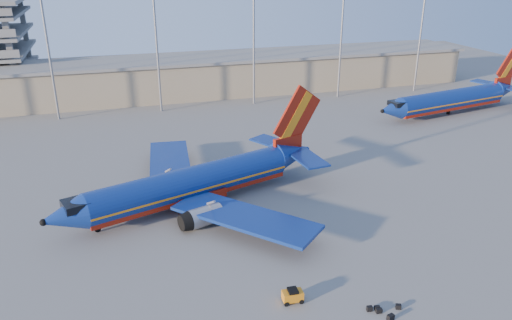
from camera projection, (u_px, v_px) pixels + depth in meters
name	position (u px, v px, depth m)	size (l,w,h in m)	color
ground	(244.00, 205.00, 63.93)	(220.00, 220.00, 0.00)	slate
terminal_building	(219.00, 74.00, 116.44)	(122.00, 16.00, 8.50)	#9B896B
light_mast_row	(206.00, 22.00, 99.48)	(101.60, 1.60, 28.65)	gray
aircraft_main	(198.00, 182.00, 63.64)	(38.01, 35.96, 13.30)	navy
aircraft_second	(454.00, 99.00, 100.71)	(38.09, 15.61, 13.00)	navy
baggage_tug	(293.00, 295.00, 45.75)	(1.95, 1.24, 1.36)	orange
luggage_pile	(384.00, 311.00, 44.41)	(3.21, 2.09, 0.55)	black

